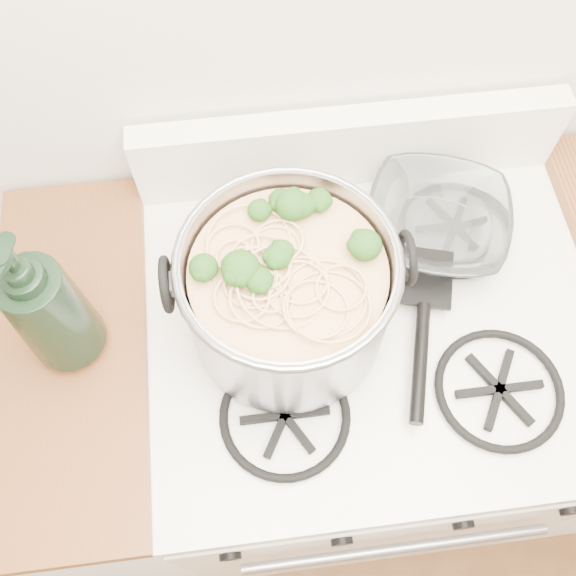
{
  "coord_description": "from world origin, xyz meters",
  "views": [
    {
      "loc": [
        -0.2,
        0.85,
        1.88
      ],
      "look_at": [
        -0.15,
        1.27,
        1.05
      ],
      "focal_mm": 40.0,
      "sensor_mm": 36.0,
      "label": 1
    }
  ],
  "objects_px": {
    "stock_pot": "(288,294)",
    "glass_bowl": "(435,226)",
    "bottle": "(43,303)",
    "gas_range": "(351,401)",
    "spatula": "(426,275)"
  },
  "relations": [
    {
      "from": "stock_pot",
      "to": "spatula",
      "type": "relative_size",
      "value": 1.13
    },
    {
      "from": "gas_range",
      "to": "glass_bowl",
      "type": "distance_m",
      "value": 0.54
    },
    {
      "from": "glass_bowl",
      "to": "bottle",
      "type": "bearing_deg",
      "value": -167.59
    },
    {
      "from": "stock_pot",
      "to": "glass_bowl",
      "type": "xyz_separation_m",
      "value": [
        0.28,
        0.14,
        -0.09
      ]
    },
    {
      "from": "glass_bowl",
      "to": "bottle",
      "type": "xyz_separation_m",
      "value": [
        -0.62,
        -0.14,
        0.13
      ]
    },
    {
      "from": "glass_bowl",
      "to": "stock_pot",
      "type": "bearing_deg",
      "value": -152.42
    },
    {
      "from": "stock_pot",
      "to": "glass_bowl",
      "type": "bearing_deg",
      "value": 27.58
    },
    {
      "from": "spatula",
      "to": "glass_bowl",
      "type": "distance_m",
      "value": 0.1
    },
    {
      "from": "gas_range",
      "to": "stock_pot",
      "type": "height_order",
      "value": "stock_pot"
    },
    {
      "from": "spatula",
      "to": "bottle",
      "type": "height_order",
      "value": "bottle"
    },
    {
      "from": "gas_range",
      "to": "spatula",
      "type": "height_order",
      "value": "spatula"
    },
    {
      "from": "stock_pot",
      "to": "gas_range",
      "type": "bearing_deg",
      "value": -1.85
    },
    {
      "from": "gas_range",
      "to": "bottle",
      "type": "bearing_deg",
      "value": 178.62
    },
    {
      "from": "stock_pot",
      "to": "glass_bowl",
      "type": "relative_size",
      "value": 3.58
    },
    {
      "from": "glass_bowl",
      "to": "bottle",
      "type": "relative_size",
      "value": 0.33
    }
  ]
}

